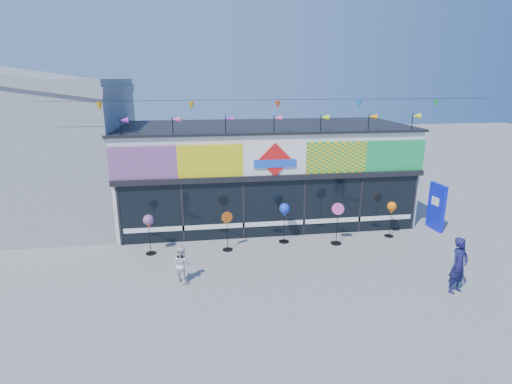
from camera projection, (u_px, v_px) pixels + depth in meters
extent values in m
plane|color=slate|center=(294.00, 277.00, 12.54)|extent=(80.00, 80.00, 0.00)
cube|color=silver|center=(263.00, 172.00, 17.70)|extent=(12.00, 5.00, 4.00)
cube|color=black|center=(274.00, 208.00, 15.50)|extent=(11.60, 0.12, 2.30)
cube|color=black|center=(275.00, 177.00, 15.11)|extent=(12.00, 0.30, 0.20)
cube|color=white|center=(274.00, 223.00, 15.63)|extent=(11.40, 0.10, 0.18)
cube|color=black|center=(264.00, 126.00, 17.14)|extent=(12.20, 5.20, 0.10)
cube|color=black|center=(119.00, 216.00, 14.68)|extent=(0.08, 0.14, 2.30)
cube|color=black|center=(183.00, 213.00, 15.00)|extent=(0.08, 0.14, 2.30)
cube|color=black|center=(243.00, 210.00, 15.32)|extent=(0.08, 0.14, 2.30)
cube|color=black|center=(304.00, 207.00, 15.65)|extent=(0.08, 0.14, 2.30)
cube|color=black|center=(360.00, 205.00, 15.97)|extent=(0.08, 0.14, 2.30)
cube|color=black|center=(413.00, 202.00, 16.29)|extent=(0.08, 0.14, 2.30)
cube|color=red|center=(143.00, 163.00, 14.27)|extent=(2.40, 0.08, 1.20)
cube|color=yellow|center=(210.00, 161.00, 14.61)|extent=(2.40, 0.08, 1.20)
cube|color=white|center=(275.00, 159.00, 14.94)|extent=(2.40, 0.08, 1.20)
cube|color=yellow|center=(336.00, 157.00, 15.27)|extent=(2.40, 0.08, 1.20)
cube|color=green|center=(395.00, 156.00, 15.61)|extent=(2.40, 0.08, 1.20)
cube|color=red|center=(275.00, 160.00, 14.88)|extent=(1.27, 0.06, 1.27)
cube|color=blue|center=(275.00, 164.00, 14.91)|extent=(1.60, 0.05, 0.30)
cube|color=#EE4FD7|center=(169.00, 218.00, 15.03)|extent=(0.78, 0.03, 0.78)
cube|color=blue|center=(204.00, 209.00, 15.13)|extent=(0.92, 0.03, 0.92)
cube|color=#C4FA15|center=(239.00, 199.00, 15.23)|extent=(0.78, 0.03, 0.78)
cube|color=#E34B92|center=(274.00, 213.00, 15.59)|extent=(0.92, 0.03, 0.92)
cube|color=#17981B|center=(307.00, 204.00, 15.69)|extent=(0.78, 0.03, 0.78)
cube|color=#163BC3|center=(340.00, 199.00, 15.83)|extent=(0.92, 0.03, 0.92)
cube|color=yellow|center=(372.00, 206.00, 16.12)|extent=(0.78, 0.03, 0.78)
cylinder|color=black|center=(121.00, 127.00, 14.05)|extent=(0.03, 0.03, 0.70)
cone|color=purple|center=(124.00, 120.00, 14.00)|extent=(0.30, 0.22, 0.22)
cylinder|color=black|center=(173.00, 127.00, 14.30)|extent=(0.03, 0.03, 0.70)
cone|color=#E24B85|center=(176.00, 120.00, 14.25)|extent=(0.30, 0.22, 0.22)
cylinder|color=black|center=(226.00, 126.00, 14.57)|extent=(0.03, 0.03, 0.70)
cone|color=purple|center=(229.00, 119.00, 14.52)|extent=(0.30, 0.22, 0.22)
cylinder|color=black|center=(274.00, 125.00, 14.82)|extent=(0.03, 0.03, 0.70)
cone|color=#E74D89|center=(278.00, 118.00, 14.77)|extent=(0.30, 0.22, 0.22)
cylinder|color=black|center=(321.00, 124.00, 15.07)|extent=(0.03, 0.03, 0.70)
cone|color=#C6FF15|center=(325.00, 117.00, 15.02)|extent=(0.30, 0.22, 0.22)
cylinder|color=black|center=(368.00, 123.00, 15.33)|extent=(0.03, 0.03, 0.70)
cone|color=orange|center=(372.00, 117.00, 15.28)|extent=(0.30, 0.22, 0.22)
cylinder|color=black|center=(412.00, 123.00, 15.58)|extent=(0.03, 0.03, 0.70)
cone|color=#E8FF15|center=(416.00, 116.00, 15.53)|extent=(0.30, 0.22, 0.22)
cylinder|color=black|center=(278.00, 100.00, 13.94)|extent=(16.00, 0.01, 0.01)
cone|color=#DC9D0B|center=(99.00, 107.00, 13.15)|extent=(0.20, 0.20, 0.28)
cone|color=orange|center=(191.00, 106.00, 13.57)|extent=(0.20, 0.20, 0.28)
cone|color=#ED4116|center=(278.00, 105.00, 13.99)|extent=(0.20, 0.20, 0.28)
cone|color=blue|center=(359.00, 104.00, 14.40)|extent=(0.20, 0.20, 0.28)
cone|color=green|center=(436.00, 103.00, 14.82)|extent=(0.20, 0.20, 0.28)
cube|color=gray|center=(28.00, 152.00, 16.98)|extent=(8.00, 7.00, 6.00)
cube|color=gray|center=(16.00, 76.00, 16.13)|extent=(8.18, 7.20, 1.54)
cube|color=#0D19C9|center=(436.00, 207.00, 16.28)|extent=(0.20, 0.97, 1.92)
cube|color=white|center=(435.00, 201.00, 16.21)|extent=(0.06, 0.43, 0.34)
cylinder|color=black|center=(151.00, 253.00, 14.21)|extent=(0.37, 0.37, 0.03)
cylinder|color=black|center=(150.00, 237.00, 14.04)|extent=(0.02, 0.02, 1.21)
sphere|color=red|center=(148.00, 220.00, 13.86)|extent=(0.37, 0.37, 0.37)
cone|color=red|center=(149.00, 226.00, 13.93)|extent=(0.19, 0.19, 0.17)
cylinder|color=black|center=(228.00, 250.00, 14.52)|extent=(0.37, 0.37, 0.03)
cylinder|color=black|center=(227.00, 234.00, 14.35)|extent=(0.02, 0.02, 1.21)
cylinder|color=#CD5113|center=(227.00, 217.00, 14.18)|extent=(0.40, 0.18, 0.41)
cylinder|color=black|center=(284.00, 241.00, 15.24)|extent=(0.39, 0.39, 0.03)
cylinder|color=black|center=(284.00, 226.00, 15.06)|extent=(0.02, 0.02, 1.27)
sphere|color=#1836CC|center=(285.00, 208.00, 14.87)|extent=(0.39, 0.39, 0.39)
cone|color=#1836CC|center=(284.00, 215.00, 14.94)|extent=(0.20, 0.20, 0.18)
cylinder|color=black|center=(336.00, 243.00, 15.08)|extent=(0.41, 0.41, 0.03)
cylinder|color=black|center=(337.00, 226.00, 14.89)|extent=(0.02, 0.02, 1.33)
cylinder|color=#DB49A0|center=(338.00, 209.00, 14.70)|extent=(0.44, 0.19, 0.45)
cylinder|color=black|center=(389.00, 236.00, 15.78)|extent=(0.36, 0.36, 0.03)
cylinder|color=black|center=(390.00, 222.00, 15.61)|extent=(0.02, 0.02, 1.18)
sphere|color=orange|center=(392.00, 206.00, 15.44)|extent=(0.36, 0.36, 0.36)
cone|color=orange|center=(391.00, 212.00, 15.50)|extent=(0.18, 0.18, 0.16)
imported|color=#161644|center=(459.00, 265.00, 11.46)|extent=(0.72, 0.60, 1.68)
imported|color=silver|center=(182.00, 264.00, 12.14)|extent=(0.60, 0.64, 1.15)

